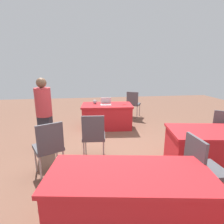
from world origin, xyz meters
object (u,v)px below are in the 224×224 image
table_mid_left (129,200)px  chair_back_row (223,128)px  person_attendee_browsing (44,111)px  table_foreground (107,116)px  table_mid_right (208,149)px  chair_near_front (94,134)px  chair_tucked_left (202,166)px  chair_tucked_right (49,145)px  laptop_silver (106,103)px  chair_aisle (133,103)px  scissors_red (124,105)px  yarn_ball (95,102)px

table_mid_left → chair_back_row: bearing=-146.8°
person_attendee_browsing → chair_back_row: bearing=3.1°
table_foreground → table_mid_right: same height
table_foreground → chair_back_row: (-2.31, 1.95, 0.18)m
table_mid_right → chair_near_front: chair_near_front is taller
chair_tucked_left → chair_tucked_right: 2.33m
table_mid_left → laptop_silver: (-0.12, -3.54, 0.40)m
table_mid_right → laptop_silver: size_ratio=4.57×
chair_tucked_left → chair_back_row: chair_tucked_left is taller
table_foreground → chair_tucked_left: (-0.89, 3.32, 0.20)m
chair_tucked_right → chair_near_front: bearing=2.4°
table_mid_left → chair_aisle: bearing=-105.1°
table_mid_left → chair_aisle: (-1.23, -4.57, 0.19)m
chair_tucked_right → scissors_red: chair_tucked_right is taller
table_foreground → chair_tucked_left: 3.44m
scissors_red → yarn_ball: bearing=-41.3°
chair_near_front → yarn_ball: chair_near_front is taller
chair_aisle → scissors_red: size_ratio=5.32×
table_mid_left → person_attendee_browsing: person_attendee_browsing is taller
chair_back_row → person_attendee_browsing: (3.83, -0.67, 0.35)m
table_mid_right → chair_near_front: size_ratio=1.63×
chair_tucked_left → chair_near_front: bearing=-135.6°
chair_near_front → person_attendee_browsing: (1.05, -0.67, 0.34)m
person_attendee_browsing → scissors_red: size_ratio=8.93×
chair_tucked_right → person_attendee_browsing: size_ratio=0.60×
table_foreground → scissors_red: (-0.50, 0.10, 0.36)m
chair_aisle → laptop_silver: 1.53m
laptop_silver → yarn_ball: laptop_silver is taller
table_mid_left → chair_near_front: size_ratio=1.98×
table_foreground → laptop_silver: (0.03, 0.02, 0.40)m
table_mid_right → chair_tucked_left: 1.09m
table_mid_right → scissors_red: size_ratio=8.67×
person_attendee_browsing → laptop_silver: bearing=53.2°
table_mid_left → scissors_red: size_ratio=10.55×
table_mid_left → chair_tucked_right: size_ratio=1.96×
chair_tucked_right → chair_aisle: (-2.32, -3.37, -0.01)m
chair_back_row → yarn_ball: 3.41m
yarn_ball → scissors_red: bearing=162.4°
table_mid_right → chair_aisle: 3.55m
yarn_ball → scissors_red: yarn_ball is taller
chair_tucked_left → chair_tucked_right: (2.13, -0.95, -0.00)m
chair_tucked_left → person_attendee_browsing: size_ratio=0.61×
table_foreground → table_mid_left: bearing=87.6°
table_mid_right → chair_tucked_left: bearing=49.0°
chair_tucked_right → yarn_ball: 2.69m
table_mid_right → person_attendee_browsing: size_ratio=0.97×
laptop_silver → scissors_red: laptop_silver is taller
chair_aisle → chair_back_row: 3.20m
person_attendee_browsing → yarn_ball: 1.87m
table_foreground → person_attendee_browsing: 2.07m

